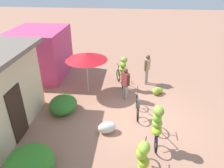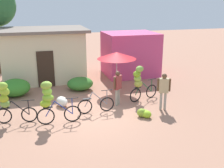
{
  "view_description": "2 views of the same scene",
  "coord_description": "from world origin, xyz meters",
  "px_view_note": "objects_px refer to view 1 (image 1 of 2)",
  "views": [
    {
      "loc": [
        -7.24,
        0.6,
        5.42
      ],
      "look_at": [
        1.27,
        1.46,
        0.89
      ],
      "focal_mm": 33.94,
      "sensor_mm": 36.0,
      "label": 1
    },
    {
      "loc": [
        -1.93,
        -10.04,
        4.57
      ],
      "look_at": [
        1.21,
        0.87,
        1.02
      ],
      "focal_mm": 42.79,
      "sensor_mm": 36.0,
      "label": 2
    }
  ],
  "objects_px": {
    "bicycle_center_loaded": "(137,107)",
    "bicycle_by_shop": "(122,70)",
    "bicycle_leftmost": "(143,160)",
    "produce_sack": "(107,127)",
    "banana_pile_on_ground": "(157,91)",
    "bicycle_near_pile": "(157,123)",
    "shop_pink": "(41,53)",
    "market_umbrella": "(86,56)",
    "person_bystander": "(125,81)",
    "person_vendor": "(147,66)"
  },
  "relations": [
    {
      "from": "shop_pink",
      "to": "market_umbrella",
      "type": "height_order",
      "value": "shop_pink"
    },
    {
      "from": "shop_pink",
      "to": "bicycle_near_pile",
      "type": "bearing_deg",
      "value": -131.39
    },
    {
      "from": "bicycle_center_loaded",
      "to": "market_umbrella",
      "type": "bearing_deg",
      "value": 56.02
    },
    {
      "from": "bicycle_near_pile",
      "to": "produce_sack",
      "type": "xyz_separation_m",
      "value": [
        0.59,
        1.74,
        -0.79
      ]
    },
    {
      "from": "shop_pink",
      "to": "person_vendor",
      "type": "relative_size",
      "value": 1.95
    },
    {
      "from": "shop_pink",
      "to": "person_bystander",
      "type": "xyz_separation_m",
      "value": [
        -2.36,
        -4.97,
        -0.36
      ]
    },
    {
      "from": "bicycle_leftmost",
      "to": "person_vendor",
      "type": "relative_size",
      "value": 1.03
    },
    {
      "from": "bicycle_leftmost",
      "to": "produce_sack",
      "type": "distance_m",
      "value": 2.59
    },
    {
      "from": "shop_pink",
      "to": "produce_sack",
      "type": "relative_size",
      "value": 4.57
    },
    {
      "from": "shop_pink",
      "to": "banana_pile_on_ground",
      "type": "xyz_separation_m",
      "value": [
        -1.7,
        -6.55,
        -1.18
      ]
    },
    {
      "from": "bicycle_by_shop",
      "to": "bicycle_near_pile",
      "type": "bearing_deg",
      "value": -161.82
    },
    {
      "from": "shop_pink",
      "to": "person_vendor",
      "type": "distance_m",
      "value": 6.08
    },
    {
      "from": "produce_sack",
      "to": "bicycle_leftmost",
      "type": "bearing_deg",
      "value": -150.29
    },
    {
      "from": "banana_pile_on_ground",
      "to": "person_vendor",
      "type": "bearing_deg",
      "value": 25.16
    },
    {
      "from": "shop_pink",
      "to": "bicycle_near_pile",
      "type": "xyz_separation_m",
      "value": [
        -5.41,
        -6.14,
        -0.33
      ]
    },
    {
      "from": "shop_pink",
      "to": "bicycle_near_pile",
      "type": "distance_m",
      "value": 8.19
    },
    {
      "from": "bicycle_center_loaded",
      "to": "person_bystander",
      "type": "distance_m",
      "value": 1.41
    },
    {
      "from": "market_umbrella",
      "to": "produce_sack",
      "type": "bearing_deg",
      "value": -156.03
    },
    {
      "from": "bicycle_center_loaded",
      "to": "produce_sack",
      "type": "relative_size",
      "value": 2.29
    },
    {
      "from": "person_bystander",
      "to": "bicycle_by_shop",
      "type": "bearing_deg",
      "value": 10.15
    },
    {
      "from": "produce_sack",
      "to": "person_bystander",
      "type": "height_order",
      "value": "person_bystander"
    },
    {
      "from": "bicycle_leftmost",
      "to": "person_bystander",
      "type": "height_order",
      "value": "bicycle_leftmost"
    },
    {
      "from": "shop_pink",
      "to": "banana_pile_on_ground",
      "type": "height_order",
      "value": "shop_pink"
    },
    {
      "from": "produce_sack",
      "to": "shop_pink",
      "type": "bearing_deg",
      "value": 42.4
    },
    {
      "from": "bicycle_near_pile",
      "to": "bicycle_by_shop",
      "type": "height_order",
      "value": "bicycle_by_shop"
    },
    {
      "from": "bicycle_by_shop",
      "to": "banana_pile_on_ground",
      "type": "distance_m",
      "value": 2.03
    },
    {
      "from": "bicycle_leftmost",
      "to": "banana_pile_on_ground",
      "type": "relative_size",
      "value": 2.52
    },
    {
      "from": "market_umbrella",
      "to": "bicycle_leftmost",
      "type": "relative_size",
      "value": 1.24
    },
    {
      "from": "bicycle_leftmost",
      "to": "bicycle_center_loaded",
      "type": "distance_m",
      "value": 3.54
    },
    {
      "from": "banana_pile_on_ground",
      "to": "bicycle_by_shop",
      "type": "bearing_deg",
      "value": 75.17
    },
    {
      "from": "bicycle_center_loaded",
      "to": "bicycle_by_shop",
      "type": "height_order",
      "value": "bicycle_by_shop"
    },
    {
      "from": "shop_pink",
      "to": "market_umbrella",
      "type": "distance_m",
      "value": 3.62
    },
    {
      "from": "bicycle_leftmost",
      "to": "bicycle_by_shop",
      "type": "distance_m",
      "value": 5.81
    },
    {
      "from": "bicycle_leftmost",
      "to": "bicycle_near_pile",
      "type": "distance_m",
      "value": 1.65
    },
    {
      "from": "banana_pile_on_ground",
      "to": "produce_sack",
      "type": "xyz_separation_m",
      "value": [
        -3.12,
        2.15,
        0.06
      ]
    },
    {
      "from": "bicycle_leftmost",
      "to": "produce_sack",
      "type": "bearing_deg",
      "value": 29.71
    },
    {
      "from": "bicycle_near_pile",
      "to": "banana_pile_on_ground",
      "type": "xyz_separation_m",
      "value": [
        3.71,
        -0.41,
        -0.85
      ]
    },
    {
      "from": "bicycle_leftmost",
      "to": "person_bystander",
      "type": "distance_m",
      "value": 4.66
    },
    {
      "from": "market_umbrella",
      "to": "banana_pile_on_ground",
      "type": "bearing_deg",
      "value": -87.93
    },
    {
      "from": "bicycle_center_loaded",
      "to": "bicycle_by_shop",
      "type": "distance_m",
      "value": 2.48
    },
    {
      "from": "bicycle_leftmost",
      "to": "banana_pile_on_ground",
      "type": "xyz_separation_m",
      "value": [
        5.27,
        -0.92,
        -0.82
      ]
    },
    {
      "from": "bicycle_near_pile",
      "to": "banana_pile_on_ground",
      "type": "relative_size",
      "value": 2.59
    },
    {
      "from": "shop_pink",
      "to": "market_umbrella",
      "type": "relative_size",
      "value": 1.53
    },
    {
      "from": "bicycle_near_pile",
      "to": "banana_pile_on_ground",
      "type": "bearing_deg",
      "value": -6.35
    },
    {
      "from": "bicycle_by_shop",
      "to": "bicycle_leftmost",
      "type": "bearing_deg",
      "value": -171.43
    },
    {
      "from": "market_umbrella",
      "to": "bicycle_by_shop",
      "type": "relative_size",
      "value": 1.21
    },
    {
      "from": "bicycle_by_shop",
      "to": "banana_pile_on_ground",
      "type": "relative_size",
      "value": 2.6
    },
    {
      "from": "bicycle_leftmost",
      "to": "bicycle_center_loaded",
      "type": "height_order",
      "value": "bicycle_leftmost"
    },
    {
      "from": "bicycle_leftmost",
      "to": "person_bystander",
      "type": "bearing_deg",
      "value": 8.18
    },
    {
      "from": "bicycle_near_pile",
      "to": "person_vendor",
      "type": "xyz_separation_m",
      "value": [
        4.79,
        0.09,
        -0.01
      ]
    }
  ]
}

